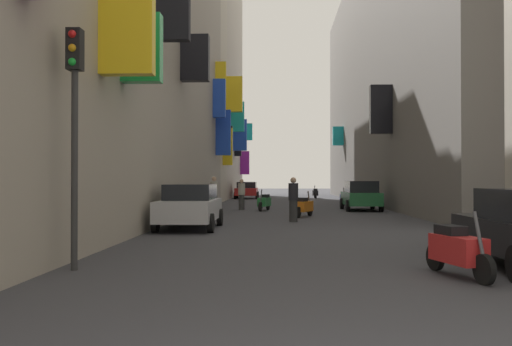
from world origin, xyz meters
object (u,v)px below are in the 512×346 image
parked_car_silver (190,205)px  scooter_orange (304,206)px  scooter_red (457,249)px  parked_car_green (361,195)px  parked_car_red (247,190)px  scooter_green (264,202)px  pedestrian_near_right (214,195)px  pedestrian_near_left (293,200)px  scooter_blue (343,198)px  scooter_black (315,193)px  traffic_light_near_corner (75,106)px  pedestrian_crossing (242,195)px

parked_car_silver → scooter_orange: size_ratio=2.16×
parked_car_silver → scooter_red: bearing=-56.3°
parked_car_green → scooter_orange: 6.29m
parked_car_green → parked_car_red: bearing=111.2°
parked_car_red → scooter_orange: size_ratio=2.22×
scooter_orange → scooter_green: same height
scooter_red → pedestrian_near_right: size_ratio=1.04×
scooter_green → pedestrian_near_left: (1.32, -7.64, 0.40)m
parked_car_silver → pedestrian_near_left: size_ratio=2.35×
scooter_red → parked_car_green: bearing=86.0°
parked_car_silver → parked_car_red: bearing=89.6°
scooter_blue → scooter_black: (-0.94, 13.15, 0.00)m
parked_car_silver → scooter_green: bearing=78.5°
scooter_black → pedestrian_near_left: pedestrian_near_left is taller
scooter_green → traffic_light_near_corner: traffic_light_near_corner is taller
parked_car_silver → scooter_black: parked_car_silver is taller
scooter_orange → scooter_blue: (3.10, 11.70, -0.00)m
scooter_green → scooter_red: bearing=-79.3°
parked_car_green → scooter_black: parked_car_green is taller
scooter_red → pedestrian_near_right: bearing=109.2°
scooter_blue → pedestrian_near_left: bearing=-104.1°
scooter_blue → traffic_light_near_corner: size_ratio=0.40×
pedestrian_near_right → pedestrian_near_left: bearing=-56.1°
parked_car_red → parked_car_green: (7.14, -18.42, 0.05)m
scooter_orange → scooter_green: (-1.87, 4.84, -0.00)m
traffic_light_near_corner → pedestrian_crossing: bearing=85.1°
parked_car_red → scooter_black: parked_car_red is taller
parked_car_silver → scooter_blue: bearing=67.9°
scooter_blue → pedestrian_near_left: pedestrian_near_left is taller
pedestrian_near_right → scooter_black: bearing=73.7°
scooter_blue → traffic_light_near_corner: 27.47m
scooter_black → pedestrian_crossing: (-5.28, -19.32, 0.37)m
scooter_blue → traffic_light_near_corner: traffic_light_near_corner is taller
scooter_red → pedestrian_crossing: pedestrian_crossing is taller
scooter_red → traffic_light_near_corner: traffic_light_near_corner is taller
parked_car_green → traffic_light_near_corner: (-8.10, -19.84, 2.16)m
scooter_blue → pedestrian_crossing: bearing=-135.2°
pedestrian_near_left → parked_car_red: bearing=97.1°
pedestrian_near_left → pedestrian_near_right: (-3.74, 5.57, 0.04)m
pedestrian_near_right → scooter_red: bearing=-70.8°
parked_car_red → scooter_red: bearing=-81.6°
scooter_blue → pedestrian_near_left: 14.96m
scooter_orange → scooter_black: 24.95m
scooter_green → parked_car_red: bearing=96.0°
parked_car_green → pedestrian_near_right: pedestrian_near_right is taller
scooter_red → scooter_green: 20.08m
pedestrian_crossing → traffic_light_near_corner: bearing=-94.9°
scooter_orange → pedestrian_near_right: pedestrian_near_right is taller
scooter_black → pedestrian_near_right: 23.01m
parked_car_silver → scooter_green: (2.21, 10.84, -0.31)m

